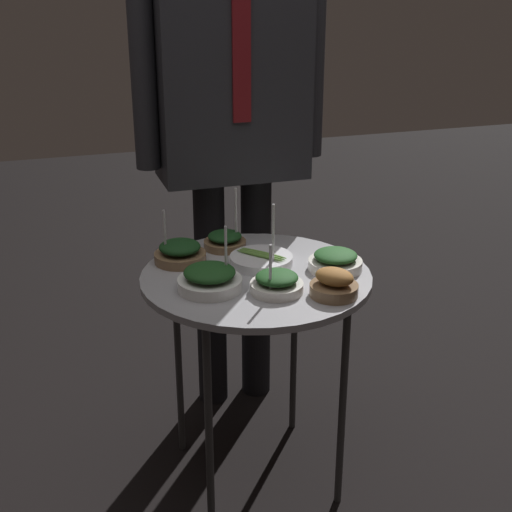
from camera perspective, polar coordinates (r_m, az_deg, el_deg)
ground_plane at (r=2.18m, az=-0.00°, el=-16.93°), size 8.00×8.00×0.00m
serving_cart at (r=1.87m, az=-0.00°, el=-2.87°), size 0.60×0.60×0.64m
bowl_asparagus_back_left at (r=1.90m, az=0.44°, el=-0.28°), size 0.17×0.17×0.18m
bowl_spinach_mid_left at (r=1.74m, az=1.67°, el=-2.16°), size 0.13×0.13×0.14m
bowl_spinach_front_center at (r=1.76m, az=-3.72°, el=-1.83°), size 0.16×0.16×0.16m
bowl_roast_far_rim at (r=1.73m, az=6.27°, el=-2.27°), size 0.12×0.12×0.07m
bowl_spinach_back_right at (r=1.88m, az=6.37°, el=-0.40°), size 0.14×0.14×0.05m
bowl_spinach_near_rim at (r=1.93m, az=-6.11°, el=0.29°), size 0.14×0.14×0.15m
bowl_spinach_center at (r=2.01m, az=-2.49°, el=1.27°), size 0.12×0.12×0.17m
waiter_figure at (r=2.15m, az=-1.99°, el=12.02°), size 0.58×0.22×1.58m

